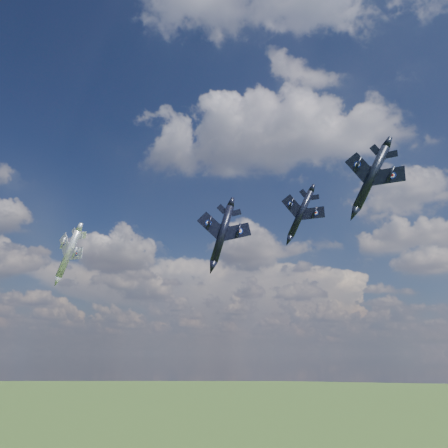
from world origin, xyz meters
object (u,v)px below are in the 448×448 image
(jet_lead_navy, at_px, (222,234))
(jet_high_navy, at_px, (301,214))
(jet_right_navy, at_px, (371,177))
(jet_left_silver, at_px, (68,254))

(jet_lead_navy, distance_m, jet_high_navy, 15.21)
(jet_lead_navy, relative_size, jet_right_navy, 1.22)
(jet_lead_navy, height_order, jet_right_navy, jet_right_navy)
(jet_right_navy, xyz_separation_m, jet_left_silver, (-62.51, 22.09, -1.95))
(jet_high_navy, xyz_separation_m, jet_left_silver, (-50.85, 1.62, -4.16))
(jet_right_navy, relative_size, jet_left_silver, 0.83)
(jet_high_navy, height_order, jet_left_silver, jet_high_navy)
(jet_high_navy, bearing_deg, jet_left_silver, -178.46)
(jet_lead_navy, distance_m, jet_right_navy, 31.58)
(jet_high_navy, bearing_deg, jet_right_navy, -56.97)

